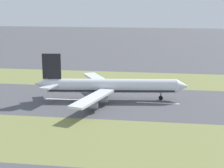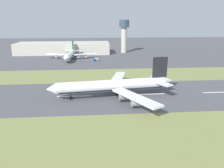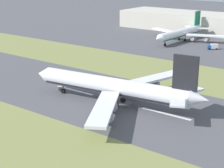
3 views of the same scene
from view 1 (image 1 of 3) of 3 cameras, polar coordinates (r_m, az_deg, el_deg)
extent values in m
plane|color=#4C4C51|center=(161.79, -1.37, -2.58)|extent=(800.00, 800.00, 0.00)
cube|color=olive|center=(204.98, 0.76, 0.79)|extent=(40.00, 600.00, 0.01)
cube|color=olive|center=(119.94, -5.03, -8.32)|extent=(40.00, 600.00, 0.01)
cube|color=silver|center=(165.29, -7.01, -2.33)|extent=(1.20, 18.00, 0.01)
cube|color=silver|center=(159.63, 6.99, -2.89)|extent=(1.20, 18.00, 0.01)
cylinder|color=silver|center=(162.14, 0.00, -0.28)|extent=(12.87, 56.31, 6.00)
cone|color=silver|center=(164.33, 10.69, -0.33)|extent=(6.45, 5.69, 5.88)
cone|color=silver|center=(165.56, -10.79, 0.05)|extent=(5.80, 6.58, 5.10)
cube|color=black|center=(162.53, 0.00, -0.84)|extent=(12.30, 54.05, 0.70)
cube|color=silver|center=(179.69, -2.18, 0.75)|extent=(28.26, 19.35, 0.90)
cube|color=silver|center=(145.76, -2.99, -2.19)|extent=(29.57, 13.26, 0.90)
cylinder|color=#93939E|center=(171.80, -1.27, -0.66)|extent=(3.77, 5.16, 3.20)
cylinder|color=#93939E|center=(180.73, -2.25, 0.02)|extent=(3.77, 5.16, 3.20)
cylinder|color=#93939E|center=(154.40, -1.56, -2.25)|extent=(3.77, 5.16, 3.20)
cylinder|color=#93939E|center=(145.97, -3.11, -3.17)|extent=(3.77, 5.16, 3.20)
cube|color=black|center=(163.05, -9.18, 2.68)|extent=(1.78, 8.04, 11.00)
cube|color=silver|center=(169.82, -8.76, 0.53)|extent=(10.92, 8.23, 0.60)
cube|color=silver|center=(159.28, -9.44, -0.33)|extent=(10.65, 6.21, 0.60)
cylinder|color=#59595E|center=(163.96, 7.46, -1.57)|extent=(0.50, 0.50, 3.20)
cylinder|color=black|center=(164.37, 7.44, -2.11)|extent=(1.12, 1.90, 1.80)
cylinder|color=#59595E|center=(165.64, -1.02, -1.31)|extent=(0.50, 0.50, 3.20)
cylinder|color=black|center=(166.05, -1.02, -1.84)|extent=(1.12, 1.90, 1.80)
cylinder|color=#59595E|center=(160.62, -1.09, -1.77)|extent=(0.50, 0.50, 3.20)
cylinder|color=black|center=(161.03, -1.09, -2.32)|extent=(1.12, 1.90, 1.80)
camera|label=2|loc=(264.20, 5.43, 11.94)|focal=35.00mm
camera|label=3|loc=(272.44, -12.84, 13.24)|focal=60.00mm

